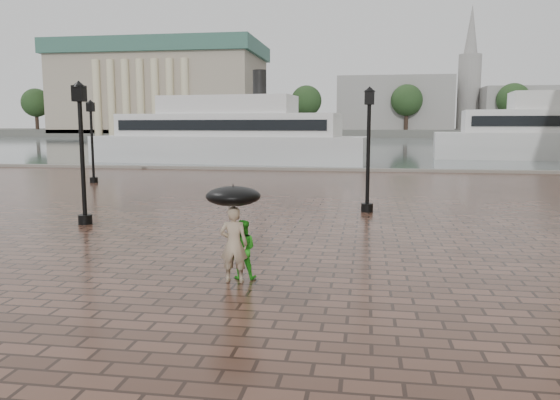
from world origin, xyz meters
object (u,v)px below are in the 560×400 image
street_lamps (171,146)px  child_pedestrian (242,249)px  adult_pedestrian (234,244)px  ferry_near (228,136)px

street_lamps → child_pedestrian: street_lamps is taller
child_pedestrian → street_lamps: bearing=-67.2°
adult_pedestrian → child_pedestrian: adult_pedestrian is taller
child_pedestrian → adult_pedestrian: bearing=63.8°
street_lamps → ferry_near: ferry_near is taller
adult_pedestrian → ferry_near: bearing=-77.5°
street_lamps → ferry_near: bearing=98.7°
street_lamps → child_pedestrian: 12.13m
adult_pedestrian → child_pedestrian: (0.11, 0.26, -0.16)m
street_lamps → adult_pedestrian: street_lamps is taller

